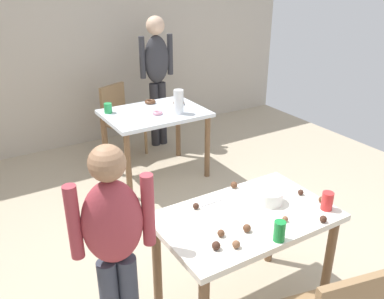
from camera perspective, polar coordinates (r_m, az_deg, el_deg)
name	(u,v)px	position (r m, az deg, el deg)	size (l,w,h in m)	color
ground_plane	(214,287)	(3.18, 3.06, -18.57)	(6.40, 6.40, 0.00)	tan
wall_back	(68,43)	(5.36, -16.82, 13.93)	(6.40, 0.10, 2.60)	#BCB2A3
dining_table_near	(245,230)	(2.66, 7.44, -11.07)	(1.10, 0.68, 0.75)	silver
dining_table_far	(155,121)	(4.41, -5.19, 3.93)	(1.05, 0.77, 0.75)	silver
chair_far_table	(120,116)	(5.06, -9.98, 4.59)	(0.53, 0.53, 0.87)	olive
person_girl_near	(114,243)	(2.27, -10.75, -12.60)	(0.45, 0.27, 1.38)	#383D4C
person_adult_far	(157,70)	(5.16, -4.91, 10.96)	(0.45, 0.22, 1.63)	#28282D
mixing_bowl	(270,197)	(2.72, 10.75, -6.46)	(0.17, 0.17, 0.08)	white
soda_can	(279,231)	(2.37, 12.07, -11.03)	(0.07, 0.07, 0.12)	#198438
fork_near	(211,203)	(2.69, 2.71, -7.40)	(0.17, 0.02, 0.01)	silver
cup_near_0	(327,201)	(2.73, 18.30, -6.81)	(0.07, 0.07, 0.12)	red
cake_ball_0	(196,206)	(2.62, 0.55, -7.87)	(0.04, 0.04, 0.04)	#3D2319
cake_ball_1	(236,244)	(2.30, 6.16, -12.97)	(0.04, 0.04, 0.04)	brown
cake_ball_2	(247,228)	(2.43, 7.64, -10.78)	(0.05, 0.05, 0.05)	brown
cake_ball_3	(322,200)	(2.81, 17.58, -6.67)	(0.04, 0.04, 0.04)	brown
cake_ball_4	(323,219)	(2.61, 17.80, -9.20)	(0.04, 0.04, 0.04)	#3D2319
cake_ball_5	(216,246)	(2.28, 3.37, -13.20)	(0.05, 0.05, 0.05)	#3D2319
cake_ball_6	(234,185)	(2.86, 5.87, -4.90)	(0.05, 0.05, 0.05)	brown
cake_ball_7	(221,233)	(2.38, 4.06, -11.53)	(0.04, 0.04, 0.04)	brown
cake_ball_8	(285,219)	(2.56, 12.83, -9.41)	(0.04, 0.04, 0.04)	brown
cake_ball_9	(301,192)	(2.86, 14.88, -5.77)	(0.04, 0.04, 0.04)	#3D2319
pitcher_far	(179,102)	(4.27, -1.88, 6.66)	(0.10, 0.10, 0.25)	white
cup_far_0	(108,108)	(4.39, -11.60, 5.66)	(0.08, 0.08, 0.10)	green
cup_far_1	(177,96)	(4.74, -2.07, 7.42)	(0.08, 0.08, 0.09)	white
donut_far_0	(157,113)	(4.29, -4.83, 5.11)	(0.11, 0.11, 0.03)	pink
donut_far_1	(150,102)	(4.65, -5.84, 6.62)	(0.12, 0.12, 0.04)	brown
donut_far_2	(179,103)	(4.59, -1.87, 6.51)	(0.13, 0.13, 0.04)	brown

